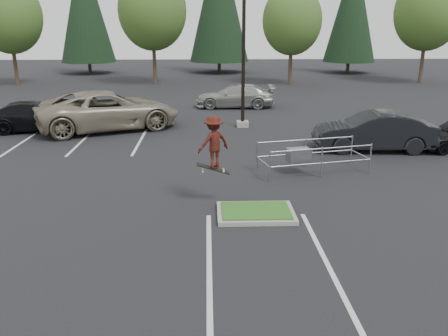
{
  "coord_description": "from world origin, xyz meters",
  "views": [
    {
      "loc": [
        -1.36,
        -12.54,
        5.29
      ],
      "look_at": [
        -0.86,
        1.5,
        0.96
      ],
      "focal_mm": 38.0,
      "sensor_mm": 36.0,
      "label": 1
    }
  ],
  "objects_px": {
    "decid_a": "(9,19)",
    "car_far_silver": "(235,96)",
    "decid_b": "(152,13)",
    "decid_c": "(292,23)",
    "skateboarder": "(213,142)",
    "conif_a": "(85,4)",
    "decid_d": "(427,15)",
    "car_r_charc": "(373,131)",
    "light_pole": "(244,37)",
    "conif_c": "(352,7)",
    "car_l_black": "(37,116)",
    "cart_corral": "(302,155)",
    "car_l_tan": "(106,111)"
  },
  "relations": [
    {
      "from": "decid_d",
      "to": "cart_corral",
      "type": "height_order",
      "value": "decid_d"
    },
    {
      "from": "car_l_black",
      "to": "decid_b",
      "type": "bearing_deg",
      "value": -20.52
    },
    {
      "from": "decid_a",
      "to": "car_l_black",
      "type": "relative_size",
      "value": 1.75
    },
    {
      "from": "car_l_black",
      "to": "car_l_tan",
      "type": "bearing_deg",
      "value": -98.38
    },
    {
      "from": "decid_b",
      "to": "decid_c",
      "type": "distance_m",
      "value": 12.05
    },
    {
      "from": "decid_c",
      "to": "car_r_charc",
      "type": "xyz_separation_m",
      "value": [
        -0.26,
        -22.83,
        -4.43
      ]
    },
    {
      "from": "light_pole",
      "to": "decid_d",
      "type": "distance_m",
      "value": 25.37
    },
    {
      "from": "light_pole",
      "to": "cart_corral",
      "type": "bearing_deg",
      "value": -79.05
    },
    {
      "from": "decid_a",
      "to": "car_l_black",
      "type": "bearing_deg",
      "value": -66.65
    },
    {
      "from": "skateboarder",
      "to": "car_l_black",
      "type": "bearing_deg",
      "value": -80.59
    },
    {
      "from": "conif_a",
      "to": "car_far_silver",
      "type": "height_order",
      "value": "conif_a"
    },
    {
      "from": "decid_a",
      "to": "car_far_silver",
      "type": "distance_m",
      "value": 22.56
    },
    {
      "from": "conif_c",
      "to": "decid_d",
      "type": "bearing_deg",
      "value": -66.47
    },
    {
      "from": "decid_c",
      "to": "skateboarder",
      "type": "xyz_separation_m",
      "value": [
        -7.19,
        -28.83,
        -3.34
      ]
    },
    {
      "from": "decid_a",
      "to": "cart_corral",
      "type": "distance_m",
      "value": 33.31
    },
    {
      "from": "car_far_silver",
      "to": "decid_b",
      "type": "bearing_deg",
      "value": -150.72
    },
    {
      "from": "decid_c",
      "to": "car_r_charc",
      "type": "relative_size",
      "value": 1.67
    },
    {
      "from": "decid_a",
      "to": "car_far_silver",
      "type": "relative_size",
      "value": 1.77
    },
    {
      "from": "car_far_silver",
      "to": "light_pole",
      "type": "bearing_deg",
      "value": 2.58
    },
    {
      "from": "skateboarder",
      "to": "car_r_charc",
      "type": "relative_size",
      "value": 0.35
    },
    {
      "from": "decid_c",
      "to": "skateboarder",
      "type": "distance_m",
      "value": 29.9
    },
    {
      "from": "decid_c",
      "to": "decid_d",
      "type": "relative_size",
      "value": 0.89
    },
    {
      "from": "decid_a",
      "to": "car_l_black",
      "type": "xyz_separation_m",
      "value": [
        8.01,
        -18.55,
        -4.84
      ]
    },
    {
      "from": "conif_a",
      "to": "car_l_tan",
      "type": "xyz_separation_m",
      "value": [
        7.5,
        -28.5,
        -6.1
      ]
    },
    {
      "from": "conif_a",
      "to": "car_l_black",
      "type": "xyz_separation_m",
      "value": [
        4.0,
        -28.52,
        -6.36
      ]
    },
    {
      "from": "decid_b",
      "to": "decid_d",
      "type": "height_order",
      "value": "decid_b"
    },
    {
      "from": "conif_c",
      "to": "cart_corral",
      "type": "distance_m",
      "value": 38.05
    },
    {
      "from": "decid_a",
      "to": "car_r_charc",
      "type": "distance_m",
      "value": 33.42
    },
    {
      "from": "cart_corral",
      "to": "car_far_silver",
      "type": "relative_size",
      "value": 0.82
    },
    {
      "from": "decid_c",
      "to": "skateboarder",
      "type": "height_order",
      "value": "decid_c"
    },
    {
      "from": "decid_a",
      "to": "car_l_tan",
      "type": "height_order",
      "value": "decid_a"
    },
    {
      "from": "decid_a",
      "to": "car_r_charc",
      "type": "height_order",
      "value": "decid_a"
    },
    {
      "from": "conif_c",
      "to": "decid_b",
      "type": "bearing_deg",
      "value": -155.86
    },
    {
      "from": "decid_d",
      "to": "car_r_charc",
      "type": "distance_m",
      "value": 26.84
    },
    {
      "from": "light_pole",
      "to": "conif_c",
      "type": "distance_m",
      "value": 30.72
    },
    {
      "from": "decid_d",
      "to": "car_l_tan",
      "type": "distance_m",
      "value": 31.28
    },
    {
      "from": "conif_a",
      "to": "decid_d",
      "type": "bearing_deg",
      "value": -16.81
    },
    {
      "from": "decid_b",
      "to": "cart_corral",
      "type": "distance_m",
      "value": 28.34
    },
    {
      "from": "decid_b",
      "to": "decid_c",
      "type": "bearing_deg",
      "value": -3.34
    },
    {
      "from": "decid_a",
      "to": "conif_c",
      "type": "height_order",
      "value": "conif_c"
    },
    {
      "from": "light_pole",
      "to": "conif_c",
      "type": "bearing_deg",
      "value": 63.85
    },
    {
      "from": "decid_a",
      "to": "car_far_silver",
      "type": "bearing_deg",
      "value": -33.11
    },
    {
      "from": "conif_c",
      "to": "decid_a",
      "type": "bearing_deg",
      "value": -163.52
    },
    {
      "from": "light_pole",
      "to": "car_far_silver",
      "type": "distance_m",
      "value": 7.12
    },
    {
      "from": "decid_a",
      "to": "decid_b",
      "type": "bearing_deg",
      "value": 2.39
    },
    {
      "from": "decid_b",
      "to": "conif_a",
      "type": "relative_size",
      "value": 0.74
    },
    {
      "from": "decid_c",
      "to": "car_l_tan",
      "type": "xyz_separation_m",
      "value": [
        -12.49,
        -18.33,
        -4.26
      ]
    },
    {
      "from": "decid_c",
      "to": "conif_a",
      "type": "bearing_deg",
      "value": 153.04
    },
    {
      "from": "conif_c",
      "to": "car_l_black",
      "type": "bearing_deg",
      "value": -130.58
    },
    {
      "from": "decid_a",
      "to": "decid_d",
      "type": "bearing_deg",
      "value": 0.48
    }
  ]
}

